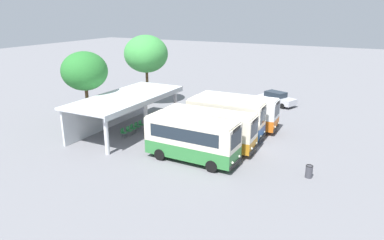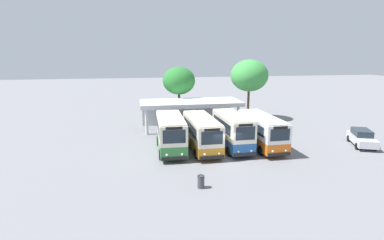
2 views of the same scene
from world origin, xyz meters
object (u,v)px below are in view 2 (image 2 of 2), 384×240
Objects in this scene: parked_car_flank at (362,138)px; waiting_chair_second_from_end at (183,126)px; waiting_chair_middle_seat at (188,126)px; city_bus_fourth_amber at (261,130)px; waiting_chair_end_by_column at (177,126)px; city_bus_nearest_orange at (171,132)px; litter_bin_apron at (201,182)px; city_bus_second_in_row at (202,132)px; city_bus_middle_cream at (232,130)px; waiting_chair_fourth_seat at (193,126)px; waiting_chair_fifth_seat at (199,125)px.

waiting_chair_second_from_end is (-16.79, 9.28, -0.31)m from parked_car_flank.
waiting_chair_middle_seat is (-16.13, 9.33, -0.31)m from parked_car_flank.
parked_car_flank is 19.19m from waiting_chair_second_from_end.
waiting_chair_end_by_column is (-7.29, 8.09, -1.22)m from city_bus_fourth_amber.
waiting_chair_second_from_end is (-6.63, 7.98, -1.22)m from city_bus_fourth_amber.
waiting_chair_second_from_end is (2.28, 7.69, -1.32)m from city_bus_nearest_orange.
litter_bin_apron is at bearing -91.65° from waiting_chair_end_by_column.
city_bus_second_in_row reaches higher than litter_bin_apron.
city_bus_middle_cream is 9.26m from waiting_chair_end_by_column.
city_bus_middle_cream is at bearing -73.73° from waiting_chair_fourth_seat.
city_bus_fourth_amber is 10.29m from parked_car_flank.
waiting_chair_end_by_column is (-17.45, 9.39, -0.31)m from parked_car_flank.
waiting_chair_fourth_seat is (0.63, 7.77, -1.23)m from city_bus_second_in_row.
waiting_chair_middle_seat is at bearing 126.61° from city_bus_fourth_amber.
parked_car_flank is 5.65× the size of waiting_chair_second_from_end.
city_bus_middle_cream is at bearing 59.52° from litter_bin_apron.
parked_car_flank is at bearing -5.69° from city_bus_middle_cream.
city_bus_fourth_amber is 11.30m from litter_bin_apron.
waiting_chair_second_from_end is 1.98m from waiting_chair_fifth_seat.
waiting_chair_second_from_end is (-3.66, 7.97, -1.34)m from city_bus_middle_cream.
city_bus_second_in_row is 8.71× the size of litter_bin_apron.
city_bus_nearest_orange is at bearing -106.51° from waiting_chair_second_from_end.
waiting_chair_fourth_seat is at bearing -1.83° from waiting_chair_end_by_column.
waiting_chair_end_by_column is 1.00× the size of waiting_chair_second_from_end.
city_bus_second_in_row is at bearing 174.48° from parked_car_flank.
waiting_chair_fourth_seat is 16.33m from litter_bin_apron.
waiting_chair_middle_seat is at bearing 90.22° from city_bus_second_in_row.
waiting_chair_middle_seat is (-0.03, 7.77, -1.23)m from city_bus_second_in_row.
city_bus_nearest_orange reaches higher than waiting_chair_end_by_column.
city_bus_nearest_orange is at bearing 97.81° from litter_bin_apron.
waiting_chair_fourth_seat is at bearing -0.69° from waiting_chair_middle_seat.
city_bus_fourth_amber is 8.72× the size of litter_bin_apron.
city_bus_nearest_orange is 8.03× the size of litter_bin_apron.
waiting_chair_fourth_seat is at bearing 81.39° from litter_bin_apron.
city_bus_nearest_orange is 8.41× the size of waiting_chair_second_from_end.
city_bus_nearest_orange is 8.93m from waiting_chair_fifth_seat.
city_bus_second_in_row is 1.00× the size of city_bus_fourth_amber.
city_bus_fourth_amber reaches higher than waiting_chair_second_from_end.
city_bus_nearest_orange reaches higher than city_bus_fourth_amber.
waiting_chair_second_from_end is 0.96× the size of litter_bin_apron.
waiting_chair_end_by_column is at bearing 78.26° from city_bus_nearest_orange.
city_bus_middle_cream reaches higher than waiting_chair_middle_seat.
city_bus_second_in_row is at bearing -89.78° from waiting_chair_middle_seat.
litter_bin_apron is at bearing -133.67° from city_bus_fourth_amber.
city_bus_nearest_orange is 8.64m from waiting_chair_fourth_seat.
parked_car_flank reaches higher than waiting_chair_fifth_seat.
waiting_chair_middle_seat is (0.66, 0.05, 0.00)m from waiting_chair_second_from_end.
city_bus_middle_cream is 8.08× the size of waiting_chair_middle_seat.
waiting_chair_fourth_seat is (-15.47, 9.32, -0.31)m from parked_car_flank.
parked_car_flank is 18.64m from waiting_chair_middle_seat.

